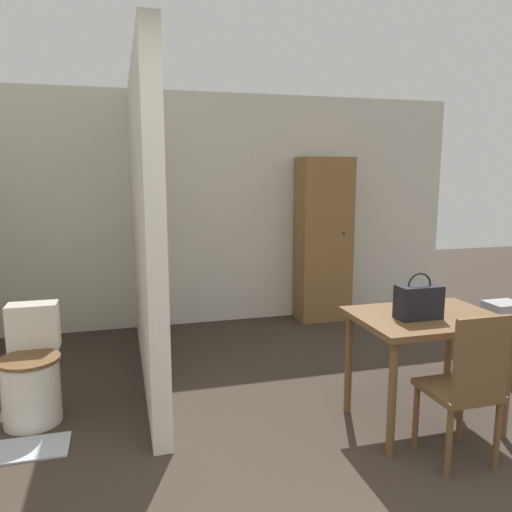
{
  "coord_description": "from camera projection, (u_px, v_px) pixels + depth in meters",
  "views": [
    {
      "loc": [
        -0.94,
        -1.27,
        1.67
      ],
      "look_at": [
        -0.03,
        2.04,
        1.09
      ],
      "focal_mm": 35.0,
      "sensor_mm": 36.0,
      "label": 1
    }
  ],
  "objects": [
    {
      "name": "partition_wall",
      "position": [
        145.0,
        225.0,
        4.0
      ],
      "size": [
        0.12,
        2.59,
        2.5
      ],
      "color": "beige",
      "rests_on": "ground_plane"
    },
    {
      "name": "bath_mat",
      "position": [
        24.0,
        449.0,
        3.02
      ],
      "size": [
        0.52,
        0.29,
        0.01
      ],
      "color": "#B2BCC6",
      "rests_on": "ground_plane"
    },
    {
      "name": "handbag",
      "position": [
        419.0,
        301.0,
        3.14
      ],
      "size": [
        0.28,
        0.14,
        0.29
      ],
      "color": "black",
      "rests_on": "dining_table"
    },
    {
      "name": "wooden_cabinet",
      "position": [
        323.0,
        240.0,
        5.61
      ],
      "size": [
        0.58,
        0.39,
        1.83
      ],
      "color": "brown",
      "rests_on": "ground_plane"
    },
    {
      "name": "space_heater",
      "position": [
        501.0,
        335.0,
        4.29
      ],
      "size": [
        0.28,
        0.24,
        0.57
      ],
      "color": "#9E9EA3",
      "rests_on": "ground_plane"
    },
    {
      "name": "wooden_chair",
      "position": [
        466.0,
        385.0,
        2.81
      ],
      "size": [
        0.38,
        0.38,
        0.91
      ],
      "rotation": [
        0.0,
        0.0,
        0.0
      ],
      "color": "brown",
      "rests_on": "ground_plane"
    },
    {
      "name": "dining_table",
      "position": [
        426.0,
        330.0,
        3.24
      ],
      "size": [
        0.93,
        0.7,
        0.75
      ],
      "color": "brown",
      "rests_on": "ground_plane"
    },
    {
      "name": "wall_back",
      "position": [
        208.0,
        210.0,
        5.48
      ],
      "size": [
        5.75,
        0.12,
        2.5
      ],
      "color": "beige",
      "rests_on": "ground_plane"
    },
    {
      "name": "toilet",
      "position": [
        32.0,
        374.0,
        3.37
      ],
      "size": [
        0.4,
        0.55,
        0.76
      ],
      "color": "silver",
      "rests_on": "ground_plane"
    }
  ]
}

